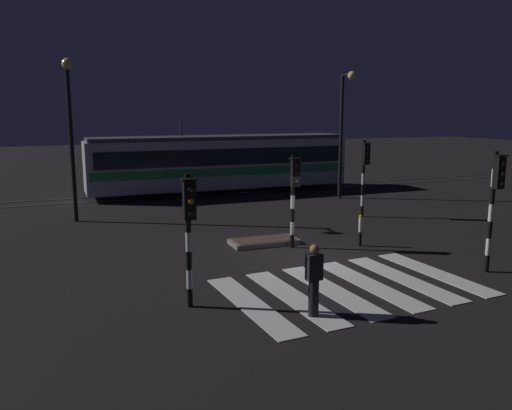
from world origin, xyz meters
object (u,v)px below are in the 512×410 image
object	(u,v)px
street_lamp_trackside_left	(70,120)
traffic_light_median_centre	(294,187)
street_lamp_trackside_right	(344,119)
pedestrian_waiting_at_kerb	(314,280)
tram	(220,162)
traffic_light_corner_near_right	(495,194)
traffic_light_corner_near_left	(189,221)
traffic_light_corner_far_right	(365,167)
bollard_island_edge	(360,230)

from	to	relation	value
street_lamp_trackside_left	traffic_light_median_centre	bearing A→B (deg)	-46.46
street_lamp_trackside_right	pedestrian_waiting_at_kerb	distance (m)	16.82
tram	street_lamp_trackside_right	bearing A→B (deg)	-39.05
street_lamp_trackside_left	street_lamp_trackside_right	world-z (taller)	street_lamp_trackside_left
traffic_light_corner_near_right	tram	xyz separation A→B (m)	(-2.75, 17.17, -0.59)
traffic_light_corner_near_left	traffic_light_corner_near_right	distance (m)	8.81
traffic_light_median_centre	traffic_light_corner_near_left	bearing A→B (deg)	-138.84
traffic_light_corner_far_right	traffic_light_corner_near_right	bearing A→B (deg)	-97.05
street_lamp_trackside_left	street_lamp_trackside_right	distance (m)	13.58
traffic_light_corner_near_left	tram	xyz separation A→B (m)	(6.04, 16.68, -0.39)
traffic_light_corner_near_right	traffic_light_median_centre	bearing A→B (deg)	132.23
street_lamp_trackside_left	pedestrian_waiting_at_kerb	bearing A→B (deg)	-70.18
traffic_light_corner_near_right	pedestrian_waiting_at_kerb	distance (m)	6.55
traffic_light_corner_far_right	pedestrian_waiting_at_kerb	xyz separation A→B (m)	(-7.32, -9.25, -1.36)
tram	pedestrian_waiting_at_kerb	size ratio (longest dim) A/B	8.76
traffic_light_corner_far_right	pedestrian_waiting_at_kerb	world-z (taller)	traffic_light_corner_far_right
traffic_light_corner_far_right	tram	distance (m)	9.74
traffic_light_corner_near_left	traffic_light_corner_near_right	world-z (taller)	traffic_light_corner_near_right
traffic_light_corner_near_left	traffic_light_corner_near_right	size ratio (longest dim) A/B	0.91
bollard_island_edge	street_lamp_trackside_right	bearing A→B (deg)	62.93
traffic_light_corner_near_right	street_lamp_trackside_left	xyz separation A→B (m)	(-10.88, 11.65, 1.94)
traffic_light_corner_near_right	bollard_island_edge	world-z (taller)	traffic_light_corner_near_right
traffic_light_corner_near_left	tram	bearing A→B (deg)	70.08
pedestrian_waiting_at_kerb	traffic_light_median_centre	bearing A→B (deg)	68.91
traffic_light_median_centre	street_lamp_trackside_right	size ratio (longest dim) A/B	0.49
street_lamp_trackside_left	pedestrian_waiting_at_kerb	xyz separation A→B (m)	(4.58, -12.70, -3.40)
traffic_light_corner_near_left	street_lamp_trackside_left	size ratio (longest dim) A/B	0.48
traffic_light_corner_far_right	street_lamp_trackside_left	xyz separation A→B (m)	(-11.89, 3.44, 2.04)
traffic_light_corner_near_right	bollard_island_edge	size ratio (longest dim) A/B	3.19
street_lamp_trackside_right	pedestrian_waiting_at_kerb	world-z (taller)	street_lamp_trackside_right
tram	traffic_light_median_centre	bearing A→B (deg)	-96.28
traffic_light_median_centre	tram	bearing A→B (deg)	83.72
street_lamp_trackside_right	tram	size ratio (longest dim) A/B	0.44
traffic_light_corner_far_right	traffic_light_corner_near_right	xyz separation A→B (m)	(-1.01, -8.21, 0.10)
traffic_light_median_centre	bollard_island_edge	bearing A→B (deg)	-14.19
street_lamp_trackside_right	traffic_light_corner_near_right	bearing A→B (deg)	-101.71
traffic_light_corner_near_left	tram	size ratio (longest dim) A/B	0.22
traffic_light_corner_far_right	traffic_light_corner_near_right	size ratio (longest dim) A/B	0.96
traffic_light_median_centre	tram	distance (m)	12.69
traffic_light_corner_far_right	traffic_light_corner_near_right	world-z (taller)	traffic_light_corner_near_right
bollard_island_edge	traffic_light_corner_near_right	bearing A→B (deg)	-65.11
traffic_light_median_centre	traffic_light_corner_far_right	world-z (taller)	traffic_light_corner_far_right
street_lamp_trackside_left	street_lamp_trackside_right	size ratio (longest dim) A/B	1.01
traffic_light_corner_near_right	street_lamp_trackside_left	size ratio (longest dim) A/B	0.53
traffic_light_corner_near_right	street_lamp_trackside_right	size ratio (longest dim) A/B	0.54
traffic_light_corner_near_right	pedestrian_waiting_at_kerb	world-z (taller)	traffic_light_corner_near_right
traffic_light_median_centre	bollard_island_edge	world-z (taller)	traffic_light_median_centre
traffic_light_corner_far_right	tram	size ratio (longest dim) A/B	0.23
tram	bollard_island_edge	xyz separation A→B (m)	(0.91, -13.19, -1.19)
traffic_light_corner_near_left	bollard_island_edge	size ratio (longest dim) A/B	2.92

